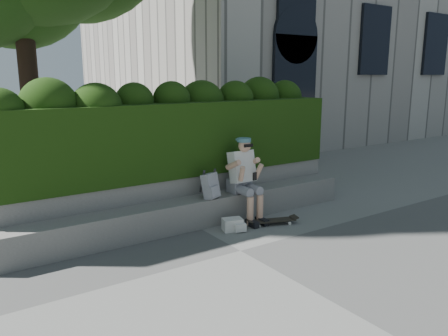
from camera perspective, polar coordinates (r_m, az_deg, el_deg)
ground at (r=6.15m, az=2.14°, el=-10.75°), size 80.00×80.00×0.00m
bench_ledge at (r=7.06m, az=-3.85°, el=-5.79°), size 6.00×0.45×0.45m
planter_wall at (r=7.42m, az=-5.71°, el=-3.74°), size 6.00×0.50×0.75m
hedge at (r=7.41m, az=-6.69°, el=3.93°), size 6.00×1.00×1.20m
person at (r=7.22m, az=2.63°, el=-1.03°), size 0.40×0.76×1.38m
skateboard at (r=7.19m, az=6.36°, el=-6.85°), size 0.78×0.42×0.08m
backpack_plaid at (r=6.98m, az=-1.76°, el=-2.35°), size 0.31×0.24×0.40m
backpack_ground at (r=6.87m, az=1.12°, el=-7.39°), size 0.35×0.29×0.19m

